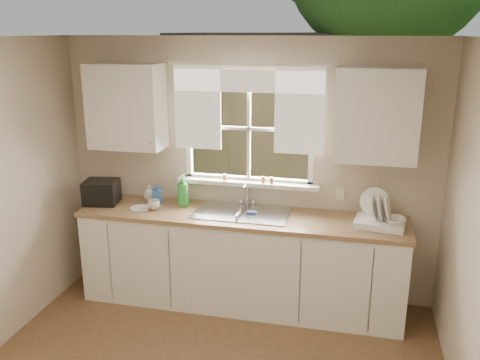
% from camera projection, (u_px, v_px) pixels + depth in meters
% --- Properties ---
extents(room_walls, '(3.62, 4.02, 2.50)m').
position_uv_depth(room_walls, '(174.00, 263.00, 2.97)').
color(room_walls, beige).
rests_on(room_walls, ground).
extents(ceiling, '(3.60, 4.00, 0.02)m').
position_uv_depth(ceiling, '(169.00, 39.00, 2.67)').
color(ceiling, silver).
rests_on(ceiling, room_walls).
extents(window, '(1.38, 0.16, 1.06)m').
position_uv_depth(window, '(248.00, 146.00, 4.83)').
color(window, white).
rests_on(window, room_walls).
extents(curtains, '(1.50, 0.03, 0.81)m').
position_uv_depth(curtains, '(247.00, 100.00, 4.65)').
color(curtains, white).
rests_on(curtains, room_walls).
extents(base_cabinets, '(3.00, 0.62, 0.87)m').
position_uv_depth(base_cabinets, '(241.00, 261.00, 4.82)').
color(base_cabinets, white).
rests_on(base_cabinets, ground).
extents(countertop, '(3.04, 0.65, 0.04)m').
position_uv_depth(countertop, '(241.00, 216.00, 4.70)').
color(countertop, olive).
rests_on(countertop, base_cabinets).
extents(upper_cabinet_left, '(0.70, 0.33, 0.80)m').
position_uv_depth(upper_cabinet_left, '(126.00, 107.00, 4.81)').
color(upper_cabinet_left, white).
rests_on(upper_cabinet_left, room_walls).
extents(upper_cabinet_right, '(0.70, 0.33, 0.80)m').
position_uv_depth(upper_cabinet_right, '(376.00, 115.00, 4.31)').
color(upper_cabinet_right, white).
rests_on(upper_cabinet_right, room_walls).
extents(wall_outlet, '(0.08, 0.01, 0.12)m').
position_uv_depth(wall_outlet, '(340.00, 194.00, 4.74)').
color(wall_outlet, beige).
rests_on(wall_outlet, room_walls).
extents(sill_jars, '(0.50, 0.04, 0.06)m').
position_uv_depth(sill_jars, '(253.00, 179.00, 4.84)').
color(sill_jars, brown).
rests_on(sill_jars, window).
extents(sink, '(0.88, 0.52, 0.40)m').
position_uv_depth(sink, '(241.00, 220.00, 4.74)').
color(sink, '#B7B7BC').
rests_on(sink, countertop).
extents(dish_rack, '(0.45, 0.37, 0.30)m').
position_uv_depth(dish_rack, '(379.00, 218.00, 4.41)').
color(dish_rack, white).
rests_on(dish_rack, countertop).
extents(bowl, '(0.23, 0.23, 0.05)m').
position_uv_depth(bowl, '(394.00, 220.00, 4.33)').
color(bowl, white).
rests_on(bowl, dish_rack).
extents(soap_bottle_a, '(0.12, 0.12, 0.31)m').
position_uv_depth(soap_bottle_a, '(183.00, 191.00, 4.88)').
color(soap_bottle_a, green).
rests_on(soap_bottle_a, countertop).
extents(soap_bottle_b, '(0.12, 0.12, 0.20)m').
position_uv_depth(soap_bottle_b, '(157.00, 193.00, 4.97)').
color(soap_bottle_b, '#2D5BA9').
rests_on(soap_bottle_b, countertop).
extents(soap_bottle_c, '(0.13, 0.13, 0.16)m').
position_uv_depth(soap_bottle_c, '(150.00, 193.00, 5.06)').
color(soap_bottle_c, '#F1E2C6').
rests_on(soap_bottle_c, countertop).
extents(saucer, '(0.20, 0.20, 0.01)m').
position_uv_depth(saucer, '(140.00, 208.00, 4.83)').
color(saucer, silver).
rests_on(saucer, countertop).
extents(cup, '(0.12, 0.12, 0.09)m').
position_uv_depth(cup, '(154.00, 205.00, 4.81)').
color(cup, beige).
rests_on(cup, countertop).
extents(black_appliance, '(0.36, 0.32, 0.23)m').
position_uv_depth(black_appliance, '(102.00, 192.00, 4.96)').
color(black_appliance, black).
rests_on(black_appliance, countertop).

